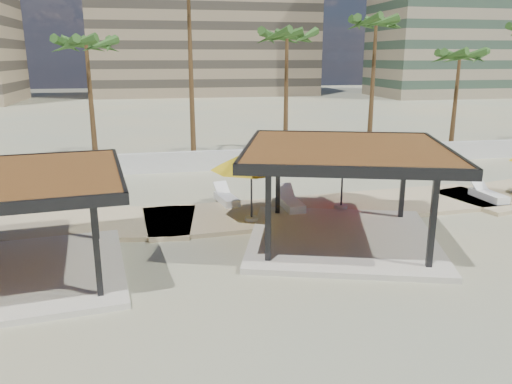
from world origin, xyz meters
TOP-DOWN VIEW (x-y plane):
  - ground at (0.00, 0.00)m, footprint 200.00×200.00m
  - promenade at (2.00, 7.67)m, footprint 44.45×7.97m
  - boundary_wall at (0.00, 16.00)m, footprint 56.00×0.30m
  - building_mid at (4.00, 78.00)m, footprint 38.00×16.00m
  - pavilion_central at (1.17, 3.29)m, footprint 8.83×8.83m
  - pavilion_west at (-9.73, 2.25)m, footprint 7.19×7.19m
  - umbrella_b at (-1.74, 5.80)m, footprint 3.56×3.56m
  - umbrella_c at (2.43, 6.67)m, footprint 3.90×3.90m
  - lounger_a at (-2.37, 8.56)m, footprint 0.99×2.10m
  - lounger_b at (0.27, 7.20)m, footprint 0.79×2.25m
  - lounger_c at (9.65, 6.66)m, footprint 0.81×2.16m
  - palm_c at (-9.00, 18.10)m, footprint 3.00×3.00m
  - palm_e at (3.00, 18.40)m, footprint 3.00×3.00m
  - palm_f at (9.00, 18.60)m, footprint 3.00×3.00m
  - palm_g at (15.00, 18.20)m, footprint 3.00×3.00m

SIDE VIEW (x-z plane):
  - ground at x=0.00m, z-range 0.00..0.00m
  - promenade at x=2.00m, z-range -0.06..0.18m
  - lounger_a at x=-2.37m, z-range -0.02..0.75m
  - lounger_c at x=9.65m, z-range -0.03..0.78m
  - lounger_b at x=0.27m, z-range -0.04..0.81m
  - boundary_wall at x=0.00m, z-range 0.00..1.20m
  - pavilion_west at x=-9.73m, z-range 0.32..3.61m
  - pavilion_central at x=1.17m, z-range 0.35..3.92m
  - umbrella_b at x=-1.74m, z-range 1.22..4.13m
  - umbrella_c at x=2.43m, z-range 1.23..4.14m
  - palm_g at x=15.00m, z-range 2.67..10.15m
  - palm_c at x=-9.00m, z-range 2.97..11.09m
  - palm_e at x=3.00m, z-range 3.21..11.87m
  - palm_f at x=9.00m, z-range 3.60..13.15m
  - building_mid at x=4.00m, z-range -0.93..29.47m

